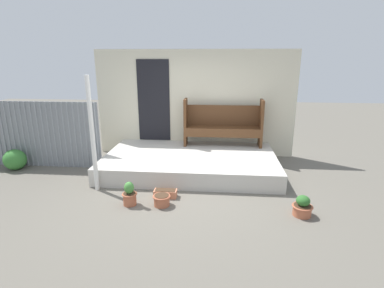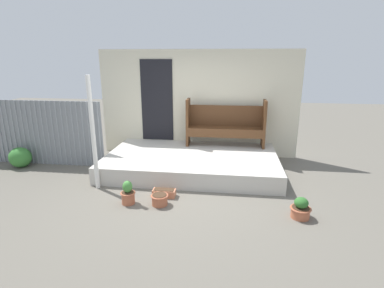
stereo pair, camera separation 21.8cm
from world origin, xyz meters
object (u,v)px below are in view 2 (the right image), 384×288
object	(u,v)px
flower_pot_left	(128,194)
planter_box_rect	(164,193)
support_post	(93,134)
flower_pot_middle	(160,199)
flower_pot_right	(301,209)
shrub_by_fence	(20,157)
bench	(225,123)

from	to	relation	value
flower_pot_left	planter_box_rect	world-z (taller)	flower_pot_left
support_post	flower_pot_middle	xyz separation A→B (m)	(1.34, -0.53, -0.96)
flower_pot_right	shrub_by_fence	xyz separation A→B (m)	(-5.83, 1.51, 0.08)
support_post	planter_box_rect	world-z (taller)	support_post
bench	shrub_by_fence	bearing A→B (deg)	-166.53
flower_pot_right	planter_box_rect	bearing A→B (deg)	168.82
flower_pot_left	bench	bearing A→B (deg)	58.23
flower_pot_middle	flower_pot_right	world-z (taller)	flower_pot_right
flower_pot_middle	shrub_by_fence	bearing A→B (deg)	158.76
planter_box_rect	shrub_by_fence	xyz separation A→B (m)	(-3.56, 1.06, 0.16)
planter_box_rect	flower_pot_middle	bearing A→B (deg)	-90.99
flower_pot_middle	flower_pot_right	distance (m)	2.27
support_post	shrub_by_fence	size ratio (longest dim) A/B	4.30
support_post	flower_pot_left	bearing A→B (deg)	-34.60
bench	flower_pot_middle	size ratio (longest dim) A/B	6.10
flower_pot_middle	shrub_by_fence	world-z (taller)	shrub_by_fence
support_post	flower_pot_middle	size ratio (longest dim) A/B	7.01
flower_pot_left	flower_pot_right	xyz separation A→B (m)	(2.81, -0.11, -0.03)
bench	shrub_by_fence	xyz separation A→B (m)	(-4.58, -1.13, -0.68)
support_post	flower_pot_right	bearing A→B (deg)	-10.29
flower_pot_middle	planter_box_rect	size ratio (longest dim) A/B	0.74
flower_pot_left	shrub_by_fence	xyz separation A→B (m)	(-3.01, 1.40, 0.05)
flower_pot_middle	planter_box_rect	bearing A→B (deg)	89.01
bench	flower_pot_right	distance (m)	3.02
flower_pot_left	shrub_by_fence	bearing A→B (deg)	155.01
bench	flower_pot_right	xyz separation A→B (m)	(1.24, -2.64, -0.77)
support_post	bench	distance (m)	3.10
bench	support_post	bearing A→B (deg)	-140.37
bench	planter_box_rect	bearing A→B (deg)	-115.37
support_post	flower_pot_middle	world-z (taller)	support_post
support_post	flower_pot_left	distance (m)	1.31
support_post	bench	size ratio (longest dim) A/B	1.15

